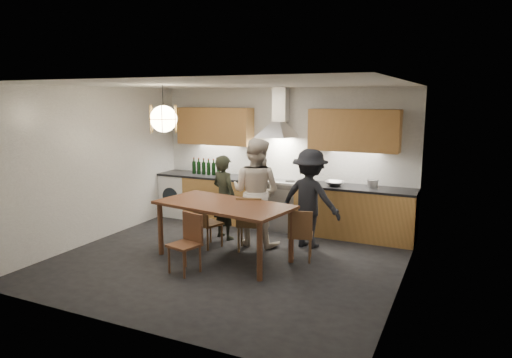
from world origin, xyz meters
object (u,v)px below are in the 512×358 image
at_px(dining_table, 224,210).
at_px(chair_front, 188,239).
at_px(person_right, 310,199).
at_px(chair_back_left, 205,220).
at_px(person_left, 224,197).
at_px(mixing_bowl, 335,183).
at_px(wine_bottles, 209,167).
at_px(stock_pot, 373,184).
at_px(person_mid, 256,192).

distance_m(dining_table, chair_front, 0.76).
relative_size(dining_table, chair_front, 2.63).
distance_m(chair_front, person_right, 2.15).
relative_size(chair_back_left, person_left, 0.55).
bearing_deg(chair_back_left, chair_front, 128.59).
xyz_separation_m(mixing_bowl, wine_bottles, (-2.58, 0.07, 0.12)).
height_order(person_left, mixing_bowl, person_left).
bearing_deg(chair_front, person_left, 113.82).
bearing_deg(chair_front, stock_pot, 65.50).
relative_size(dining_table, wine_bottles, 2.86).
bearing_deg(person_mid, chair_back_left, 40.96).
relative_size(stock_pot, wine_bottles, 0.24).
bearing_deg(chair_back_left, person_mid, -121.86).
relative_size(dining_table, person_left, 1.49).
xyz_separation_m(dining_table, person_mid, (0.14, 0.82, 0.13)).
bearing_deg(stock_pot, chair_front, -127.86).
bearing_deg(person_mid, wine_bottles, -31.71).
bearing_deg(dining_table, person_mid, 89.31).
xyz_separation_m(person_mid, mixing_bowl, (1.04, 1.02, 0.06)).
xyz_separation_m(chair_front, person_left, (-0.29, 1.57, 0.25)).
bearing_deg(stock_pot, person_right, -134.59).
xyz_separation_m(chair_back_left, person_mid, (0.67, 0.51, 0.43)).
xyz_separation_m(chair_front, person_right, (1.19, 1.76, 0.33)).
distance_m(chair_back_left, chair_front, 1.03).
bearing_deg(person_mid, mixing_bowl, -132.36).
height_order(person_right, mixing_bowl, person_right).
xyz_separation_m(chair_back_left, stock_pot, (2.34, 1.62, 0.50)).
relative_size(chair_back_left, person_mid, 0.45).
xyz_separation_m(dining_table, chair_front, (-0.20, -0.67, -0.29)).
height_order(dining_table, chair_front, dining_table).
bearing_deg(dining_table, mixing_bowl, 66.46).
distance_m(person_left, wine_bottles, 1.40).
xyz_separation_m(person_left, wine_bottles, (-0.91, 1.01, 0.33)).
xyz_separation_m(chair_back_left, person_right, (1.51, 0.77, 0.34)).
height_order(person_left, person_right, person_right).
bearing_deg(chair_back_left, wine_bottles, -40.70).
bearing_deg(chair_back_left, person_right, -132.37).
relative_size(chair_back_left, person_right, 0.50).
relative_size(chair_front, stock_pot, 4.51).
xyz_separation_m(dining_table, chair_back_left, (-0.52, 0.31, -0.30)).
height_order(chair_front, stock_pot, stock_pot).
height_order(dining_table, person_mid, person_mid).
relative_size(person_mid, person_right, 1.10).
height_order(chair_front, wine_bottles, wine_bottles).
bearing_deg(person_left, wine_bottles, -26.85).
distance_m(person_left, person_mid, 0.66).
xyz_separation_m(person_left, person_right, (1.48, 0.19, 0.08)).
height_order(dining_table, mixing_bowl, mixing_bowl).
xyz_separation_m(person_right, wine_bottles, (-2.38, 0.82, 0.26)).
bearing_deg(dining_table, wine_bottles, 135.56).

